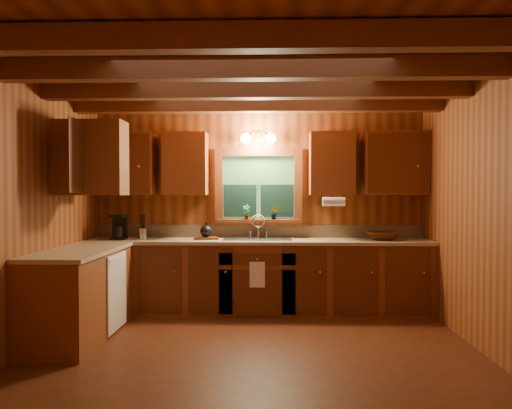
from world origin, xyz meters
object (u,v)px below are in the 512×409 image
object	(u,v)px
coffee_maker	(119,227)
cutting_board	(206,238)
sink	(258,243)
wicker_basket	(384,236)

from	to	relation	value
coffee_maker	cutting_board	world-z (taller)	coffee_maker
sink	wicker_basket	xyz separation A→B (m)	(1.54, -0.01, 0.09)
coffee_maker	cutting_board	bearing A→B (deg)	0.39
sink	coffee_maker	xyz separation A→B (m)	(-1.71, -0.06, 0.20)
coffee_maker	wicker_basket	xyz separation A→B (m)	(3.25, 0.05, -0.10)
coffee_maker	wicker_basket	bearing A→B (deg)	-1.95
cutting_board	sink	bearing A→B (deg)	-11.51
sink	coffee_maker	world-z (taller)	coffee_maker
cutting_board	coffee_maker	bearing A→B (deg)	171.79
sink	wicker_basket	size ratio (longest dim) A/B	2.01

